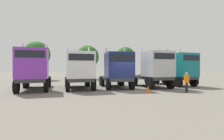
{
  "coord_description": "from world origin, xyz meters",
  "views": [
    {
      "loc": [
        -5.79,
        -14.14,
        1.96
      ],
      "look_at": [
        -0.41,
        3.11,
        1.8
      ],
      "focal_mm": 28.23,
      "sensor_mm": 36.0,
      "label": 1
    }
  ],
  "objects_px": {
    "semi_truck_navy": "(117,70)",
    "semi_truck_teal": "(178,69)",
    "semi_truck_silver": "(154,69)",
    "visitor_in_hivis": "(187,81)",
    "traffic_cone_near": "(148,89)",
    "semi_truck_white": "(80,70)",
    "semi_truck_purple": "(34,69)"
  },
  "relations": [
    {
      "from": "semi_truck_purple",
      "to": "traffic_cone_near",
      "type": "xyz_separation_m",
      "value": [
        8.81,
        -4.22,
        -1.6
      ]
    },
    {
      "from": "semi_truck_navy",
      "to": "semi_truck_teal",
      "type": "bearing_deg",
      "value": 98.8
    },
    {
      "from": "semi_truck_teal",
      "to": "semi_truck_navy",
      "type": "bearing_deg",
      "value": -92.56
    },
    {
      "from": "traffic_cone_near",
      "to": "semi_truck_white",
      "type": "bearing_deg",
      "value": 140.24
    },
    {
      "from": "visitor_in_hivis",
      "to": "semi_truck_teal",
      "type": "bearing_deg",
      "value": -71.99
    },
    {
      "from": "semi_truck_white",
      "to": "visitor_in_hivis",
      "type": "bearing_deg",
      "value": 62.48
    },
    {
      "from": "semi_truck_purple",
      "to": "semi_truck_teal",
      "type": "xyz_separation_m",
      "value": [
        14.9,
        -0.04,
        -0.03
      ]
    },
    {
      "from": "semi_truck_silver",
      "to": "visitor_in_hivis",
      "type": "height_order",
      "value": "semi_truck_silver"
    },
    {
      "from": "semi_truck_silver",
      "to": "visitor_in_hivis",
      "type": "relative_size",
      "value": 3.72
    },
    {
      "from": "semi_truck_white",
      "to": "semi_truck_silver",
      "type": "distance_m",
      "value": 7.41
    },
    {
      "from": "semi_truck_white",
      "to": "visitor_in_hivis",
      "type": "xyz_separation_m",
      "value": [
        8.12,
        -4.56,
        -0.85
      ]
    },
    {
      "from": "semi_truck_purple",
      "to": "traffic_cone_near",
      "type": "bearing_deg",
      "value": 64.67
    },
    {
      "from": "semi_truck_navy",
      "to": "semi_truck_purple",
      "type": "bearing_deg",
      "value": -87.27
    },
    {
      "from": "semi_truck_white",
      "to": "semi_truck_teal",
      "type": "distance_m",
      "value": 10.97
    },
    {
      "from": "semi_truck_navy",
      "to": "semi_truck_white",
      "type": "bearing_deg",
      "value": -88.06
    },
    {
      "from": "semi_truck_silver",
      "to": "semi_truck_teal",
      "type": "distance_m",
      "value": 3.71
    },
    {
      "from": "semi_truck_purple",
      "to": "semi_truck_white",
      "type": "xyz_separation_m",
      "value": [
        3.94,
        -0.17,
        -0.1
      ]
    },
    {
      "from": "semi_truck_navy",
      "to": "traffic_cone_near",
      "type": "xyz_separation_m",
      "value": [
        1.27,
        -3.81,
        -1.52
      ]
    },
    {
      "from": "semi_truck_navy",
      "to": "semi_truck_silver",
      "type": "xyz_separation_m",
      "value": [
        3.76,
        -0.53,
        0.1
      ]
    },
    {
      "from": "visitor_in_hivis",
      "to": "traffic_cone_near",
      "type": "height_order",
      "value": "visitor_in_hivis"
    },
    {
      "from": "semi_truck_navy",
      "to": "traffic_cone_near",
      "type": "relative_size",
      "value": 10.42
    },
    {
      "from": "semi_truck_white",
      "to": "visitor_in_hivis",
      "type": "relative_size",
      "value": 3.72
    },
    {
      "from": "semi_truck_navy",
      "to": "traffic_cone_near",
      "type": "bearing_deg",
      "value": 24.29
    },
    {
      "from": "semi_truck_teal",
      "to": "semi_truck_white",
      "type": "bearing_deg",
      "value": -94.81
    },
    {
      "from": "semi_truck_purple",
      "to": "semi_truck_silver",
      "type": "distance_m",
      "value": 11.34
    },
    {
      "from": "traffic_cone_near",
      "to": "visitor_in_hivis",
      "type": "bearing_deg",
      "value": -8.85
    },
    {
      "from": "semi_truck_navy",
      "to": "semi_truck_silver",
      "type": "bearing_deg",
      "value": 87.81
    },
    {
      "from": "semi_truck_purple",
      "to": "visitor_in_hivis",
      "type": "distance_m",
      "value": 12.98
    },
    {
      "from": "semi_truck_teal",
      "to": "visitor_in_hivis",
      "type": "relative_size",
      "value": 3.83
    },
    {
      "from": "semi_truck_purple",
      "to": "semi_truck_white",
      "type": "height_order",
      "value": "semi_truck_purple"
    },
    {
      "from": "semi_truck_purple",
      "to": "visitor_in_hivis",
      "type": "bearing_deg",
      "value": 68.86
    },
    {
      "from": "semi_truck_white",
      "to": "semi_truck_teal",
      "type": "bearing_deg",
      "value": 92.46
    }
  ]
}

